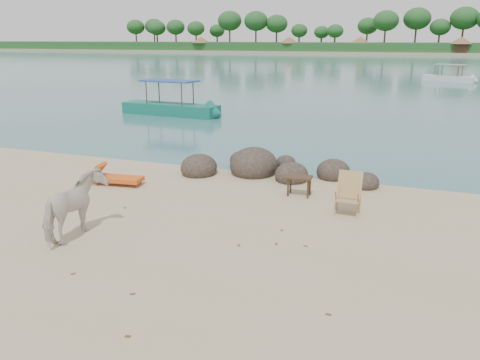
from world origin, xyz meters
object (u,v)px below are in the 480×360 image
(boulders, at_px, (265,169))
(boat_near, at_px, (170,86))
(lounge_chair, at_px, (119,177))
(deck_chair, at_px, (348,196))
(cow, at_px, (75,208))
(side_table, at_px, (299,187))

(boulders, xyz_separation_m, boat_near, (-9.14, 10.66, 1.43))
(lounge_chair, xyz_separation_m, deck_chair, (6.99, -0.18, 0.26))
(deck_chair, distance_m, boat_near, 18.20)
(cow, relative_size, boat_near, 0.26)
(cow, xyz_separation_m, lounge_chair, (-1.41, 3.76, -0.47))
(cow, height_order, lounge_chair, cow)
(lounge_chair, relative_size, deck_chair, 1.72)
(boulders, height_order, side_table, boulders)
(boat_near, bearing_deg, boulders, -44.43)
(side_table, height_order, boat_near, boat_near)
(side_table, bearing_deg, cow, -133.15)
(boulders, relative_size, boat_near, 0.94)
(cow, distance_m, deck_chair, 6.64)
(boulders, distance_m, boat_near, 14.12)
(deck_chair, height_order, boat_near, boat_near)
(side_table, bearing_deg, lounge_chair, -172.85)
(side_table, relative_size, lounge_chair, 0.39)
(cow, xyz_separation_m, deck_chair, (5.58, 3.58, -0.21))
(boulders, bearing_deg, lounge_chair, -146.45)
(cow, relative_size, lounge_chair, 0.96)
(cow, bearing_deg, boulders, -116.08)
(boulders, xyz_separation_m, deck_chair, (3.06, -2.79, 0.31))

